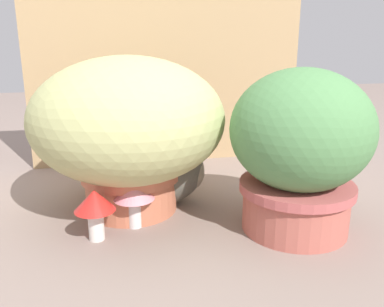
% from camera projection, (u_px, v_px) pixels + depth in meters
% --- Properties ---
extents(ground_plane, '(6.00, 6.00, 0.00)m').
position_uv_depth(ground_plane, '(158.00, 216.00, 1.15)').
color(ground_plane, gray).
extents(cardboard_backdrop, '(1.08, 0.03, 0.75)m').
position_uv_depth(cardboard_backdrop, '(168.00, 68.00, 1.58)').
color(cardboard_backdrop, tan).
rests_on(cardboard_backdrop, ground).
extents(grass_planter, '(0.54, 0.54, 0.45)m').
position_uv_depth(grass_planter, '(129.00, 126.00, 1.12)').
color(grass_planter, '#BE6A4C').
rests_on(grass_planter, ground).
extents(leafy_planter, '(0.36, 0.36, 0.42)m').
position_uv_depth(leafy_planter, '(300.00, 148.00, 1.01)').
color(leafy_planter, '#B25B4E').
rests_on(leafy_planter, ground).
extents(cat, '(0.37, 0.17, 0.32)m').
position_uv_depth(cat, '(167.00, 165.00, 1.21)').
color(cat, '#59584E').
rests_on(cat, ground).
extents(mushroom_ornament_red, '(0.10, 0.10, 0.13)m').
position_uv_depth(mushroom_ornament_red, '(95.00, 205.00, 0.99)').
color(mushroom_ornament_red, silver).
rests_on(mushroom_ornament_red, ground).
extents(mushroom_ornament_pink, '(0.11, 0.11, 0.13)m').
position_uv_depth(mushroom_ornament_pink, '(134.00, 193.00, 1.06)').
color(mushroom_ornament_pink, silver).
rests_on(mushroom_ornament_pink, ground).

